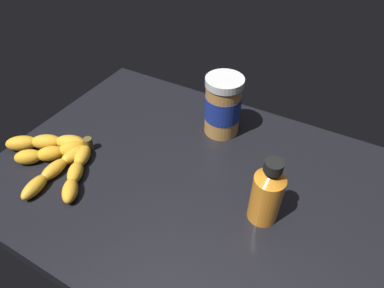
# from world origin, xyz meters

# --- Properties ---
(ground_plane) EXTENTS (0.90, 0.61, 0.04)m
(ground_plane) POSITION_xyz_m (0.00, 0.00, -0.02)
(ground_plane) COLOR black
(banana_bunch) EXTENTS (0.27, 0.20, 0.04)m
(banana_bunch) POSITION_xyz_m (0.31, 0.11, 0.02)
(banana_bunch) COLOR gold
(banana_bunch) RESTS_ON ground_plane
(peanut_butter_jar) EXTENTS (0.09, 0.09, 0.15)m
(peanut_butter_jar) POSITION_xyz_m (0.03, -0.18, 0.08)
(peanut_butter_jar) COLOR #BF8442
(peanut_butter_jar) RESTS_ON ground_plane
(honey_bottle) EXTENTS (0.06, 0.06, 0.15)m
(honey_bottle) POSITION_xyz_m (-0.15, 0.02, 0.07)
(honey_bottle) COLOR orange
(honey_bottle) RESTS_ON ground_plane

